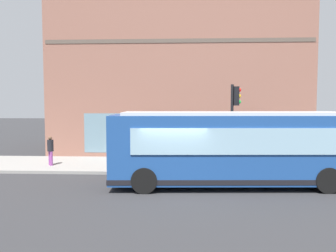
{
  "coord_description": "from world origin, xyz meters",
  "views": [
    {
      "loc": [
        -13.2,
        -0.38,
        3.45
      ],
      "look_at": [
        2.21,
        0.36,
        2.38
      ],
      "focal_mm": 36.05,
      "sensor_mm": 36.0,
      "label": 1
    }
  ],
  "objects_px": {
    "fire_hydrant": "(155,162)",
    "pedestrian_near_building_entrance": "(263,149)",
    "pedestrian_by_light_pole": "(50,149)",
    "newspaper_vending_box": "(138,153)",
    "traffic_light_near_corner": "(235,111)",
    "pedestrian_walking_along_curb": "(234,143)",
    "city_bus_nearside": "(233,149)",
    "pedestrian_near_hydrant": "(193,148)"
  },
  "relations": [
    {
      "from": "pedestrian_near_building_entrance",
      "to": "fire_hydrant",
      "type": "bearing_deg",
      "value": 95.66
    },
    {
      "from": "city_bus_nearside",
      "to": "pedestrian_by_light_pole",
      "type": "relative_size",
      "value": 6.54
    },
    {
      "from": "fire_hydrant",
      "to": "pedestrian_near_building_entrance",
      "type": "xyz_separation_m",
      "value": [
        0.53,
        -5.39,
        0.6
      ]
    },
    {
      "from": "fire_hydrant",
      "to": "pedestrian_walking_along_curb",
      "type": "relative_size",
      "value": 0.42
    },
    {
      "from": "pedestrian_near_building_entrance",
      "to": "newspaper_vending_box",
      "type": "bearing_deg",
      "value": 75.76
    },
    {
      "from": "city_bus_nearside",
      "to": "traffic_light_near_corner",
      "type": "height_order",
      "value": "traffic_light_near_corner"
    },
    {
      "from": "city_bus_nearside",
      "to": "fire_hydrant",
      "type": "relative_size",
      "value": 13.73
    },
    {
      "from": "pedestrian_near_building_entrance",
      "to": "city_bus_nearside",
      "type": "bearing_deg",
      "value": 147.75
    },
    {
      "from": "pedestrian_walking_along_curb",
      "to": "newspaper_vending_box",
      "type": "xyz_separation_m",
      "value": [
        -0.56,
        5.47,
        -0.56
      ]
    },
    {
      "from": "pedestrian_near_hydrant",
      "to": "newspaper_vending_box",
      "type": "height_order",
      "value": "pedestrian_near_hydrant"
    },
    {
      "from": "city_bus_nearside",
      "to": "pedestrian_near_building_entrance",
      "type": "xyz_separation_m",
      "value": [
        3.06,
        -1.93,
        -0.44
      ]
    },
    {
      "from": "pedestrian_near_hydrant",
      "to": "pedestrian_near_building_entrance",
      "type": "xyz_separation_m",
      "value": [
        -0.76,
        -3.48,
        0.05
      ]
    },
    {
      "from": "city_bus_nearside",
      "to": "pedestrian_by_light_pole",
      "type": "distance_m",
      "value": 9.64
    },
    {
      "from": "city_bus_nearside",
      "to": "pedestrian_walking_along_curb",
      "type": "relative_size",
      "value": 5.79
    },
    {
      "from": "pedestrian_near_building_entrance",
      "to": "traffic_light_near_corner",
      "type": "bearing_deg",
      "value": 117.61
    },
    {
      "from": "pedestrian_walking_along_curb",
      "to": "pedestrian_near_hydrant",
      "type": "bearing_deg",
      "value": 121.2
    },
    {
      "from": "fire_hydrant",
      "to": "pedestrian_near_building_entrance",
      "type": "height_order",
      "value": "pedestrian_near_building_entrance"
    },
    {
      "from": "traffic_light_near_corner",
      "to": "fire_hydrant",
      "type": "height_order",
      "value": "traffic_light_near_corner"
    },
    {
      "from": "fire_hydrant",
      "to": "pedestrian_near_building_entrance",
      "type": "relative_size",
      "value": 0.44
    },
    {
      "from": "pedestrian_walking_along_curb",
      "to": "pedestrian_near_building_entrance",
      "type": "bearing_deg",
      "value": -154.16
    },
    {
      "from": "pedestrian_near_hydrant",
      "to": "pedestrian_by_light_pole",
      "type": "xyz_separation_m",
      "value": [
        -0.48,
        7.48,
        -0.02
      ]
    },
    {
      "from": "fire_hydrant",
      "to": "pedestrian_near_hydrant",
      "type": "bearing_deg",
      "value": -55.76
    },
    {
      "from": "traffic_light_near_corner",
      "to": "newspaper_vending_box",
      "type": "bearing_deg",
      "value": 63.73
    },
    {
      "from": "traffic_light_near_corner",
      "to": "newspaper_vending_box",
      "type": "xyz_separation_m",
      "value": [
        2.47,
        5.0,
        -2.44
      ]
    },
    {
      "from": "fire_hydrant",
      "to": "newspaper_vending_box",
      "type": "relative_size",
      "value": 0.82
    },
    {
      "from": "traffic_light_near_corner",
      "to": "pedestrian_walking_along_curb",
      "type": "relative_size",
      "value": 2.37
    },
    {
      "from": "pedestrian_walking_along_curb",
      "to": "newspaper_vending_box",
      "type": "relative_size",
      "value": 1.95
    },
    {
      "from": "pedestrian_walking_along_curb",
      "to": "pedestrian_by_light_pole",
      "type": "bearing_deg",
      "value": 101.09
    },
    {
      "from": "traffic_light_near_corner",
      "to": "pedestrian_near_hydrant",
      "type": "xyz_separation_m",
      "value": [
        1.57,
        1.93,
        -1.99
      ]
    },
    {
      "from": "city_bus_nearside",
      "to": "fire_hydrant",
      "type": "xyz_separation_m",
      "value": [
        2.53,
        3.45,
        -1.04
      ]
    },
    {
      "from": "pedestrian_near_building_entrance",
      "to": "pedestrian_walking_along_curb",
      "type": "bearing_deg",
      "value": 25.84
    },
    {
      "from": "newspaper_vending_box",
      "to": "traffic_light_near_corner",
      "type": "bearing_deg",
      "value": -116.27
    },
    {
      "from": "traffic_light_near_corner",
      "to": "pedestrian_by_light_pole",
      "type": "xyz_separation_m",
      "value": [
        1.09,
        9.41,
        -2.01
      ]
    },
    {
      "from": "city_bus_nearside",
      "to": "traffic_light_near_corner",
      "type": "relative_size",
      "value": 2.44
    },
    {
      "from": "pedestrian_near_hydrant",
      "to": "pedestrian_by_light_pole",
      "type": "distance_m",
      "value": 7.49
    },
    {
      "from": "pedestrian_by_light_pole",
      "to": "newspaper_vending_box",
      "type": "height_order",
      "value": "pedestrian_by_light_pole"
    },
    {
      "from": "pedestrian_near_hydrant",
      "to": "pedestrian_by_light_pole",
      "type": "bearing_deg",
      "value": 93.68
    },
    {
      "from": "traffic_light_near_corner",
      "to": "pedestrian_walking_along_curb",
      "type": "distance_m",
      "value": 3.6
    },
    {
      "from": "city_bus_nearside",
      "to": "pedestrian_walking_along_curb",
      "type": "xyz_separation_m",
      "value": [
        5.28,
        -0.86,
        -0.39
      ]
    },
    {
      "from": "traffic_light_near_corner",
      "to": "pedestrian_near_building_entrance",
      "type": "height_order",
      "value": "traffic_light_near_corner"
    },
    {
      "from": "city_bus_nearside",
      "to": "traffic_light_near_corner",
      "type": "distance_m",
      "value": 2.73
    },
    {
      "from": "traffic_light_near_corner",
      "to": "fire_hydrant",
      "type": "bearing_deg",
      "value": 85.93
    }
  ]
}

